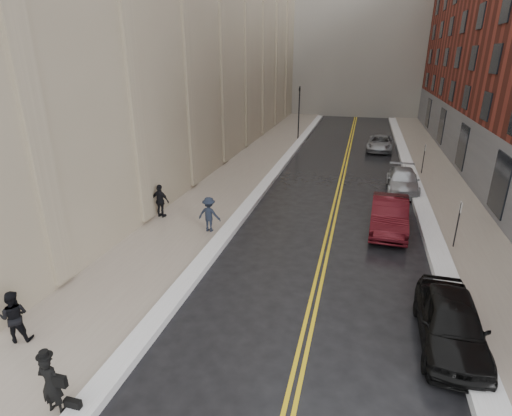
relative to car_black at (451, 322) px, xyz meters
The scene contains 18 objects.
ground 6.77m from the car_black, 168.60° to the right, with size 160.00×160.00×0.00m, color black.
sidewalk_left 18.41m from the car_black, 127.10° to the left, with size 4.00×64.00×0.15m, color gray.
sidewalk_right 14.88m from the car_black, 80.69° to the left, with size 3.00×64.00×0.15m, color gray.
lane_stripe_a 15.28m from the car_black, 106.03° to the left, with size 0.12×64.00×0.01m, color gold.
lane_stripe_b 15.22m from the car_black, 105.16° to the left, with size 0.12×64.00×0.01m, color gold.
snow_ridge_left 17.12m from the car_black, 120.94° to the left, with size 0.70×60.80×0.26m, color white.
snow_ridge_right 14.69m from the car_black, 87.83° to the left, with size 0.85×60.80×0.30m, color white.
traffic_signal 30.20m from the car_black, 107.78° to the left, with size 0.18×0.15×5.20m.
parking_sign_near 6.82m from the car_black, 78.92° to the left, with size 0.06×0.35×2.23m.
parking_sign_far 18.73m from the car_black, 86.00° to the left, with size 0.06×0.35×2.23m.
car_black is the anchor object (origin of this frame).
car_maroon 8.29m from the car_black, 99.68° to the left, with size 1.67×4.80×1.58m, color #3F0B11.
car_silver_near 14.67m from the car_black, 91.16° to the left, with size 1.86×4.58×1.33m, color #A4A6AB.
car_silver_far 26.20m from the car_black, 93.05° to the left, with size 2.19×4.74×1.32m, color gray.
pedestrian_main 10.70m from the car_black, 151.38° to the right, with size 0.58×0.38×1.60m, color black.
pedestrian_a 12.67m from the car_black, 164.98° to the right, with size 0.79×0.62×1.62m, color black.
pedestrian_b 11.08m from the car_black, 150.34° to the left, with size 1.09×0.63×1.69m, color black.
pedestrian_c 14.26m from the car_black, 152.84° to the left, with size 1.02×0.42×1.74m, color black.
Camera 1 is at (3.59, -9.44, 8.02)m, focal length 28.00 mm.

